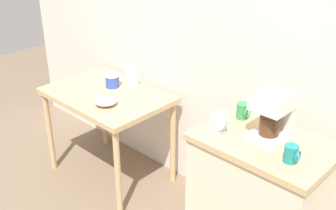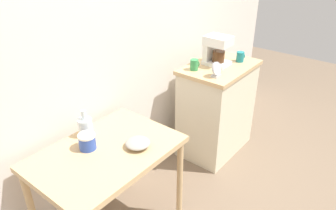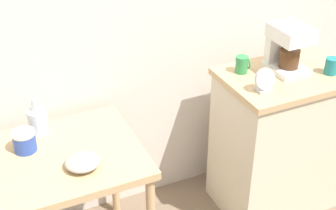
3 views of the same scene
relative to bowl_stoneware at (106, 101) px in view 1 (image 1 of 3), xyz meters
The scene contains 11 objects.
ground_plane 0.92m from the bowl_stoneware, 17.16° to the left, with size 8.00×8.00×0.00m, color #7A6651.
back_wall 1.04m from the bowl_stoneware, 43.25° to the left, with size 4.40×0.10×2.80m, color silver.
wooden_table 0.24m from the bowl_stoneware, 139.50° to the left, with size 0.92×0.64×0.73m.
kitchen_counter 1.25m from the bowl_stoneware, ahead, with size 0.73×0.50×0.89m.
bowl_stoneware is the anchor object (origin of this frame).
glass_carafe_vase 0.38m from the bowl_stoneware, 108.22° to the left, with size 0.10×0.10×0.19m.
canister_enamel 0.32m from the bowl_stoneware, 131.49° to the left, with size 0.11×0.11×0.10m.
coffee_maker 1.25m from the bowl_stoneware, ahead, with size 0.18×0.22×0.26m.
mug_dark_teal 1.42m from the bowl_stoneware, ahead, with size 0.08×0.07×0.09m.
mug_tall_green 1.02m from the bowl_stoneware, 13.68° to the left, with size 0.08×0.07×0.09m.
table_clock 0.98m from the bowl_stoneware, ahead, with size 0.11×0.06×0.13m.
Camera 1 is at (1.68, -1.82, 2.08)m, focal length 45.75 mm.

